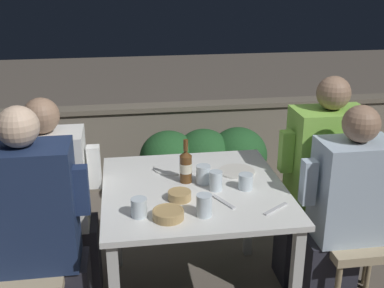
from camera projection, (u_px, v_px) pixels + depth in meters
The scene contains 24 objects.
parapet_wall at pixel (166, 145), 4.20m from camera, with size 9.00×0.18×0.75m.
dining_table at pixel (194, 202), 2.61m from camera, with size 0.97×0.97×0.75m.
planter_hedge at pixel (204, 167), 3.75m from camera, with size 0.99×0.47×0.68m.
chair_left_near at pixel (1, 255), 2.34m from camera, with size 0.44×0.43×0.87m.
person_navy_jumper at pixel (39, 233), 2.33m from camera, with size 0.50×0.26×1.29m.
chair_left_far at pixel (23, 217), 2.68m from camera, with size 0.44×0.43×0.87m.
person_white_polo at pixel (58, 203), 2.69m from camera, with size 0.49×0.26×1.22m.
chair_right_near at pixel (376, 223), 2.62m from camera, with size 0.44×0.43×0.87m.
person_blue_shirt at pixel (343, 214), 2.57m from camera, with size 0.48×0.26×1.22m.
chair_right_far at pixel (348, 197), 2.91m from camera, with size 0.44×0.43×0.87m.
person_green_blouse at pixel (319, 183), 2.85m from camera, with size 0.50×0.26×1.29m.
beer_bottle at pixel (186, 166), 2.61m from camera, with size 0.07×0.07×0.25m.
plate_0 at pixel (172, 168), 2.81m from camera, with size 0.22×0.22×0.01m.
plate_1 at pixel (237, 171), 2.76m from camera, with size 0.21×0.21×0.01m.
bowl_0 at pixel (180, 195), 2.44m from camera, with size 0.12×0.12×0.05m.
bowl_1 at pixel (168, 214), 2.25m from camera, with size 0.15×0.15×0.05m.
glass_cup_0 at pixel (216, 181), 2.53m from camera, with size 0.07×0.07×0.10m.
glass_cup_1 at pixel (203, 205), 2.27m from camera, with size 0.07×0.07×0.11m.
glass_cup_2 at pixel (139, 208), 2.27m from camera, with size 0.08×0.08×0.09m.
glass_cup_3 at pixel (246, 182), 2.55m from camera, with size 0.08×0.08×0.08m.
glass_cup_4 at pixel (203, 174), 2.61m from camera, with size 0.08×0.08×0.10m.
fork_0 at pixel (276, 209), 2.34m from camera, with size 0.15×0.11×0.01m.
fork_1 at pixel (223, 202), 2.41m from camera, with size 0.09×0.16×0.01m.
potted_plant at pixel (333, 180), 3.48m from camera, with size 0.32×0.32×0.65m.
Camera 1 is at (-0.36, -2.30, 1.87)m, focal length 45.00 mm.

